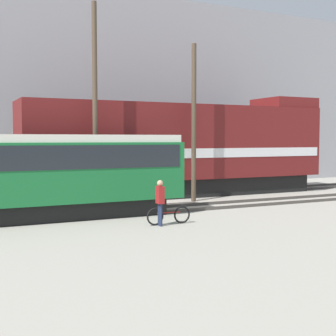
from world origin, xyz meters
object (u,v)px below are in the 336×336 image
(streetcar, at_px, (35,171))
(bicycle, at_px, (169,216))
(utility_pole_left, at_px, (95,106))
(utility_pole_center, at_px, (194,123))
(person, at_px, (160,198))
(freight_locomotive, at_px, (182,148))

(streetcar, bearing_deg, bicycle, -35.77)
(bicycle, relative_size, utility_pole_left, 0.19)
(utility_pole_center, bearing_deg, person, -128.74)
(streetcar, distance_m, bicycle, 5.44)
(person, distance_m, utility_pole_left, 6.57)
(bicycle, height_order, person, person)
(person, height_order, utility_pole_center, utility_pole_center)
(streetcar, height_order, utility_pole_center, utility_pole_center)
(person, bearing_deg, utility_pole_center, 51.26)
(person, xyz_separation_m, utility_pole_left, (-0.75, 5.42, 3.64))
(bicycle, bearing_deg, utility_pole_left, 102.40)
(utility_pole_center, bearing_deg, streetcar, -164.65)
(freight_locomotive, distance_m, bicycle, 9.04)
(streetcar, height_order, utility_pole_left, utility_pole_left)
(person, relative_size, utility_pole_left, 0.18)
(utility_pole_left, distance_m, utility_pole_center, 5.15)
(streetcar, xyz_separation_m, person, (3.82, -3.18, -0.88))
(freight_locomotive, xyz_separation_m, utility_pole_center, (-0.52, -2.24, 1.32))
(utility_pole_left, xyz_separation_m, utility_pole_center, (5.10, -0.00, -0.71))
(streetcar, bearing_deg, utility_pole_left, 36.16)
(freight_locomotive, height_order, bicycle, freight_locomotive)
(freight_locomotive, bearing_deg, bicycle, -120.65)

